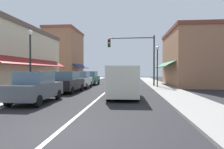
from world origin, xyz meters
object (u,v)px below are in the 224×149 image
(parked_car_nearest_left, at_px, (36,87))
(traffic_signal_mast_arm, at_px, (138,52))
(parked_car_far_left, at_px, (91,78))
(street_lamp_right_mid, at_px, (157,60))
(parked_car_second_left, at_px, (68,82))
(street_lamp_left_near, at_px, (30,52))
(parked_car_third_left, at_px, (81,80))
(van_in_lane, at_px, (123,81))

(parked_car_nearest_left, height_order, traffic_signal_mast_arm, traffic_signal_mast_arm)
(parked_car_far_left, bearing_deg, street_lamp_right_mid, -26.72)
(parked_car_far_left, distance_m, street_lamp_right_mid, 9.42)
(street_lamp_right_mid, bearing_deg, parked_car_second_left, -146.47)
(traffic_signal_mast_arm, relative_size, street_lamp_right_mid, 1.33)
(parked_car_far_left, relative_size, traffic_signal_mast_arm, 0.70)
(street_lamp_left_near, relative_size, street_lamp_right_mid, 1.07)
(parked_car_second_left, distance_m, street_lamp_right_mid, 9.89)
(street_lamp_left_near, distance_m, street_lamp_right_mid, 12.73)
(parked_car_third_left, xyz_separation_m, street_lamp_right_mid, (8.05, 0.83, 2.14))
(street_lamp_left_near, xyz_separation_m, street_lamp_right_mid, (9.91, 7.99, -0.17))
(parked_car_third_left, distance_m, street_lamp_right_mid, 8.37)
(traffic_signal_mast_arm, bearing_deg, parked_car_second_left, -130.41)
(parked_car_far_left, height_order, street_lamp_left_near, street_lamp_left_near)
(parked_car_second_left, height_order, parked_car_far_left, same)
(parked_car_second_left, xyz_separation_m, parked_car_third_left, (-0.00, 4.50, 0.00))
(parked_car_second_left, bearing_deg, traffic_signal_mast_arm, 51.07)
(parked_car_far_left, bearing_deg, parked_car_nearest_left, -88.82)
(van_in_lane, bearing_deg, parked_car_third_left, 122.35)
(traffic_signal_mast_arm, bearing_deg, parked_car_far_left, 157.21)
(parked_car_nearest_left, xyz_separation_m, street_lamp_right_mid, (8.18, 10.70, 2.14))
(street_lamp_left_near, bearing_deg, parked_car_far_left, 81.59)
(parked_car_second_left, distance_m, parked_car_third_left, 4.50)
(van_in_lane, relative_size, traffic_signal_mast_arm, 0.89)
(parked_car_nearest_left, distance_m, street_lamp_right_mid, 13.64)
(parked_car_second_left, bearing_deg, parked_car_nearest_left, -89.89)
(parked_car_far_left, height_order, street_lamp_right_mid, street_lamp_right_mid)
(parked_car_second_left, distance_m, van_in_lane, 5.40)
(parked_car_nearest_left, height_order, parked_car_second_left, same)
(parked_car_nearest_left, bearing_deg, parked_car_far_left, 90.16)
(van_in_lane, xyz_separation_m, traffic_signal_mast_arm, (1.33, 9.70, 2.89))
(parked_car_far_left, relative_size, street_lamp_right_mid, 0.94)
(street_lamp_right_mid, bearing_deg, parked_car_far_left, 151.76)
(parked_car_far_left, bearing_deg, street_lamp_left_near, -96.89)
(parked_car_nearest_left, relative_size, traffic_signal_mast_arm, 0.70)
(parked_car_third_left, bearing_deg, parked_car_far_left, 88.72)
(parked_car_third_left, relative_size, van_in_lane, 0.79)
(van_in_lane, height_order, street_lamp_right_mid, street_lamp_right_mid)
(parked_car_nearest_left, height_order, parked_car_far_left, same)
(van_in_lane, relative_size, street_lamp_left_near, 1.11)
(parked_car_nearest_left, xyz_separation_m, van_in_lane, (4.85, 2.78, 0.27))
(parked_car_second_left, height_order, street_lamp_right_mid, street_lamp_right_mid)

